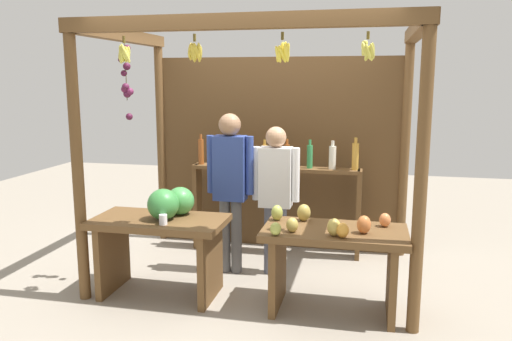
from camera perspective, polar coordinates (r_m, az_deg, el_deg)
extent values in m
plane|color=gray|center=(5.30, 0.44, -11.54)|extent=(12.00, 12.00, 0.00)
cylinder|color=brown|center=(4.67, -19.50, 0.61)|extent=(0.10, 0.10, 2.47)
cylinder|color=brown|center=(3.99, 18.12, -0.87)|extent=(0.10, 0.10, 2.47)
cylinder|color=brown|center=(6.28, -10.66, 3.34)|extent=(0.10, 0.10, 2.47)
cylinder|color=brown|center=(5.79, 16.45, 2.53)|extent=(0.10, 0.10, 2.47)
cube|color=brown|center=(4.06, -2.35, 16.45)|extent=(2.97, 0.12, 0.12)
cube|color=brown|center=(5.43, -14.99, 14.54)|extent=(0.12, 1.93, 0.12)
cube|color=brown|center=(4.85, 17.88, 14.96)|extent=(0.12, 1.93, 0.12)
cube|color=#52381E|center=(5.91, 2.37, 1.88)|extent=(2.87, 0.04, 2.22)
cylinder|color=brown|center=(4.22, -6.94, 14.65)|extent=(0.02, 0.02, 0.06)
ellipsoid|color=gold|center=(4.21, -6.41, 13.25)|extent=(0.04, 0.08, 0.14)
ellipsoid|color=gold|center=(4.23, -6.34, 12.92)|extent=(0.06, 0.07, 0.14)
ellipsoid|color=gold|center=(4.25, -6.77, 12.90)|extent=(0.07, 0.04, 0.14)
ellipsoid|color=gold|center=(4.25, -7.11, 13.05)|extent=(0.08, 0.07, 0.14)
ellipsoid|color=gold|center=(4.23, -7.42, 13.28)|extent=(0.04, 0.09, 0.14)
ellipsoid|color=gold|center=(4.20, -7.16, 12.95)|extent=(0.08, 0.07, 0.14)
ellipsoid|color=gold|center=(4.19, -7.03, 13.19)|extent=(0.06, 0.04, 0.14)
ellipsoid|color=gold|center=(4.19, -6.74, 13.24)|extent=(0.07, 0.07, 0.14)
cylinder|color=brown|center=(4.07, 12.53, 14.66)|extent=(0.02, 0.02, 0.06)
ellipsoid|color=#D1CC4C|center=(4.06, 12.98, 13.09)|extent=(0.04, 0.08, 0.13)
ellipsoid|color=#D1CC4C|center=(4.08, 12.98, 12.78)|extent=(0.05, 0.05, 0.13)
ellipsoid|color=#D1CC4C|center=(4.10, 12.48, 12.78)|extent=(0.07, 0.04, 0.13)
ellipsoid|color=#D1CC4C|center=(4.09, 12.15, 13.35)|extent=(0.06, 0.06, 0.13)
ellipsoid|color=#D1CC4C|center=(4.07, 12.09, 13.37)|extent=(0.05, 0.07, 0.13)
ellipsoid|color=#D1CC4C|center=(4.05, 12.04, 13.36)|extent=(0.05, 0.08, 0.13)
ellipsoid|color=#D1CC4C|center=(4.03, 12.13, 13.18)|extent=(0.07, 0.06, 0.13)
ellipsoid|color=#D1CC4C|center=(4.03, 12.53, 12.92)|extent=(0.07, 0.04, 0.13)
ellipsoid|color=#D1CC4C|center=(4.04, 12.95, 12.97)|extent=(0.06, 0.07, 0.13)
cylinder|color=brown|center=(4.52, -14.68, 14.09)|extent=(0.02, 0.02, 0.06)
ellipsoid|color=#D1CC4C|center=(4.50, -14.33, 12.57)|extent=(0.04, 0.07, 0.14)
ellipsoid|color=#D1CC4C|center=(4.53, -14.22, 12.60)|extent=(0.07, 0.07, 0.15)
ellipsoid|color=#D1CC4C|center=(4.55, -14.31, 12.54)|extent=(0.07, 0.04, 0.14)
ellipsoid|color=#D1CC4C|center=(4.56, -14.65, 12.56)|extent=(0.05, 0.05, 0.14)
ellipsoid|color=#D1CC4C|center=(4.55, -14.97, 12.75)|extent=(0.05, 0.08, 0.14)
ellipsoid|color=#D1CC4C|center=(4.52, -14.98, 12.37)|extent=(0.05, 0.07, 0.14)
ellipsoid|color=#D1CC4C|center=(4.50, -14.95, 12.67)|extent=(0.05, 0.04, 0.14)
ellipsoid|color=#D1CC4C|center=(4.48, -14.71, 12.82)|extent=(0.06, 0.04, 0.14)
ellipsoid|color=#D1CC4C|center=(4.48, -14.41, 12.45)|extent=(0.07, 0.08, 0.14)
cylinder|color=brown|center=(4.03, 3.00, 14.92)|extent=(0.02, 0.02, 0.06)
ellipsoid|color=yellow|center=(4.02, 3.54, 13.17)|extent=(0.04, 0.08, 0.15)
ellipsoid|color=yellow|center=(4.05, 3.49, 13.21)|extent=(0.07, 0.07, 0.15)
ellipsoid|color=yellow|center=(4.07, 3.05, 13.38)|extent=(0.08, 0.04, 0.15)
ellipsoid|color=yellow|center=(4.05, 2.83, 13.35)|extent=(0.07, 0.06, 0.15)
ellipsoid|color=yellow|center=(4.03, 2.56, 13.01)|extent=(0.04, 0.09, 0.15)
ellipsoid|color=yellow|center=(4.00, 2.52, 12.96)|extent=(0.08, 0.07, 0.15)
ellipsoid|color=yellow|center=(4.00, 2.97, 12.99)|extent=(0.09, 0.04, 0.15)
ellipsoid|color=yellow|center=(3.99, 3.44, 13.08)|extent=(0.06, 0.06, 0.15)
cylinder|color=#4C422D|center=(4.83, -14.47, 10.92)|extent=(0.01, 0.01, 0.55)
sphere|color=#47142D|center=(4.85, -14.31, 13.23)|extent=(0.06, 0.06, 0.06)
sphere|color=#47142D|center=(4.85, -14.62, 12.48)|extent=(0.07, 0.07, 0.07)
sphere|color=#47142D|center=(4.83, -14.93, 12.00)|extent=(0.06, 0.06, 0.06)
sphere|color=#47142D|center=(4.84, -14.37, 11.30)|extent=(0.07, 0.07, 0.07)
sphere|color=#47142D|center=(4.85, -14.66, 10.56)|extent=(0.06, 0.06, 0.06)
sphere|color=#511938|center=(4.83, -14.48, 9.13)|extent=(0.07, 0.07, 0.07)
sphere|color=#601E42|center=(4.85, -14.60, 8.85)|extent=(0.06, 0.06, 0.06)
sphere|color=#601E42|center=(4.84, -14.03, 8.63)|extent=(0.07, 0.07, 0.07)
sphere|color=#511938|center=(4.85, -14.32, 8.35)|extent=(0.07, 0.07, 0.07)
sphere|color=#47142D|center=(4.81, -14.10, 5.91)|extent=(0.06, 0.06, 0.06)
cube|color=brown|center=(4.69, -10.87, -5.67)|extent=(1.20, 0.64, 0.06)
cube|color=brown|center=(5.00, -15.87, -9.23)|extent=(0.06, 0.58, 0.67)
cube|color=brown|center=(4.64, -5.15, -10.43)|extent=(0.06, 0.58, 0.67)
ellipsoid|color=#429347|center=(4.75, -8.53, -3.40)|extent=(0.37, 0.37, 0.26)
ellipsoid|color=#38843D|center=(4.60, -10.42, -3.77)|extent=(0.28, 0.28, 0.28)
cylinder|color=white|center=(4.46, -10.43, -5.46)|extent=(0.07, 0.07, 0.09)
cube|color=brown|center=(4.32, 8.84, -6.96)|extent=(1.20, 0.64, 0.06)
cube|color=brown|center=(4.50, 2.46, -11.06)|extent=(0.06, 0.58, 0.67)
cube|color=brown|center=(4.44, 15.05, -11.68)|extent=(0.06, 0.58, 0.67)
ellipsoid|color=#A8B24C|center=(4.09, 2.23, -6.60)|extent=(0.13, 0.13, 0.11)
ellipsoid|color=#B79E47|center=(4.12, 8.78, -6.33)|extent=(0.14, 0.14, 0.14)
ellipsoid|color=#B79E47|center=(4.52, 5.42, -4.74)|extent=(0.17, 0.17, 0.15)
ellipsoid|color=#A8B24C|center=(4.52, 2.39, -4.77)|extent=(0.13, 0.13, 0.14)
ellipsoid|color=#B79E47|center=(4.18, 4.11, -6.15)|extent=(0.14, 0.14, 0.12)
ellipsoid|color=#E07F47|center=(4.46, 14.33, -5.42)|extent=(0.13, 0.13, 0.12)
ellipsoid|color=gold|center=(4.09, 9.74, -6.67)|extent=(0.13, 0.13, 0.12)
ellipsoid|color=#CC7038|center=(4.23, 12.07, -5.98)|extent=(0.15, 0.15, 0.15)
cube|color=brown|center=(6.01, -6.61, -3.96)|extent=(0.05, 0.20, 1.00)
cube|color=brown|center=(5.69, 11.47, -4.90)|extent=(0.05, 0.20, 1.00)
cube|color=brown|center=(5.68, 2.21, 0.22)|extent=(1.86, 0.22, 0.04)
cylinder|color=#994C1E|center=(5.87, -6.21, 2.12)|extent=(0.06, 0.06, 0.29)
cylinder|color=#994C1E|center=(5.85, -6.24, 3.81)|extent=(0.03, 0.03, 0.06)
cylinder|color=#338C4C|center=(5.80, -3.87, 1.99)|extent=(0.07, 0.07, 0.28)
cylinder|color=#338C4C|center=(5.78, -3.89, 3.65)|extent=(0.03, 0.03, 0.06)
cylinder|color=#994C1E|center=(5.73, -1.49, 1.83)|extent=(0.06, 0.06, 0.26)
cylinder|color=#994C1E|center=(5.71, -1.49, 3.41)|extent=(0.03, 0.03, 0.06)
cylinder|color=gold|center=(5.68, 0.96, 1.67)|extent=(0.06, 0.06, 0.24)
cylinder|color=gold|center=(5.66, 0.96, 3.19)|extent=(0.03, 0.03, 0.06)
cylinder|color=#994C1E|center=(5.63, 3.50, 1.65)|extent=(0.07, 0.07, 0.26)
cylinder|color=#994C1E|center=(5.61, 3.52, 3.26)|extent=(0.03, 0.03, 0.06)
cylinder|color=#338C4C|center=(5.60, 6.08, 1.56)|extent=(0.07, 0.07, 0.26)
cylinder|color=#338C4C|center=(5.58, 6.11, 3.17)|extent=(0.03, 0.03, 0.06)
cylinder|color=silver|center=(5.58, 8.61, 1.45)|extent=(0.08, 0.08, 0.25)
cylinder|color=silver|center=(5.56, 8.65, 3.04)|extent=(0.04, 0.04, 0.06)
cylinder|color=gold|center=(5.57, 11.13, 1.56)|extent=(0.07, 0.07, 0.29)
cylinder|color=gold|center=(5.54, 11.19, 3.35)|extent=(0.03, 0.03, 0.06)
cylinder|color=#555455|center=(5.25, -3.50, -7.34)|extent=(0.11, 0.11, 0.77)
cylinder|color=#555455|center=(5.22, -2.22, -7.43)|extent=(0.11, 0.11, 0.77)
cube|color=#2D428C|center=(5.07, -2.94, 0.28)|extent=(0.32, 0.19, 0.65)
cylinder|color=#2D428C|center=(5.12, -5.10, 0.72)|extent=(0.08, 0.08, 0.58)
cylinder|color=#2D428C|center=(5.01, -0.73, 0.56)|extent=(0.08, 0.08, 0.58)
sphere|color=#997051|center=(5.01, -2.98, 5.19)|extent=(0.22, 0.22, 0.22)
cylinder|color=#545768|center=(5.21, 1.53, -7.80)|extent=(0.11, 0.11, 0.71)
cylinder|color=#545768|center=(5.19, 2.84, -7.89)|extent=(0.11, 0.11, 0.71)
cube|color=white|center=(5.03, 2.23, -0.75)|extent=(0.32, 0.19, 0.60)
cylinder|color=white|center=(5.07, 0.01, -0.32)|extent=(0.08, 0.08, 0.54)
cylinder|color=white|center=(5.00, 4.49, -0.51)|extent=(0.08, 0.08, 0.54)
sphere|color=tan|center=(4.97, 2.26, 3.80)|extent=(0.20, 0.20, 0.20)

